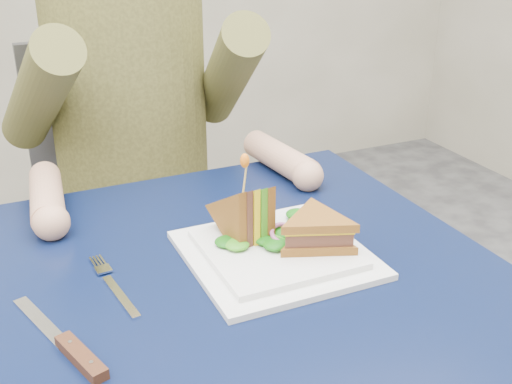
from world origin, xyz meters
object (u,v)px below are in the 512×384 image
diner (128,62)px  plate (276,252)px  table (238,313)px  sandwich_flat (317,231)px  chair (129,202)px  fork (114,286)px  knife (73,350)px  sandwich_upright (245,217)px

diner → plate: 0.61m
table → sandwich_flat: sandwich_flat is taller
chair → sandwich_flat: (0.12, -0.72, 0.23)m
diner → fork: (-0.18, -0.57, -0.18)m
plate → sandwich_flat: (0.05, -0.02, 0.04)m
diner → plate: diner is taller
sandwich_flat → knife: 0.38m
diner → knife: 0.75m
table → fork: bearing=173.6°
diner → plate: size_ratio=2.87×
diner → sandwich_upright: size_ratio=5.58×
chair → sandwich_flat: bearing=-80.6°
knife → sandwich_upright: bearing=27.6°
plate → fork: 0.24m
diner → knife: size_ratio=3.44×
fork → plate: bearing=-4.0°
fork → knife: size_ratio=0.83×
table → sandwich_upright: sandwich_upright is taller
table → knife: (-0.25, -0.10, 0.09)m
table → fork: size_ratio=4.18×
table → fork: (-0.18, 0.02, 0.08)m
table → plate: plate is taller
fork → chair: bearing=75.4°
sandwich_flat → knife: (-0.37, -0.08, -0.04)m
diner → table: bearing=-90.0°
diner → sandwich_upright: diner is taller
fork → knife: knife is taller
chair → fork: (-0.18, -0.68, 0.19)m
plate → sandwich_upright: size_ratio=1.95×
table → chair: size_ratio=0.81×
plate → sandwich_upright: bearing=124.0°
plate → fork: plate is taller
table → knife: 0.29m
diner → fork: size_ratio=4.15×
chair → sandwich_upright: 0.69m
fork → sandwich_upright: bearing=7.6°
fork → knife: bearing=-122.3°
chair → sandwich_upright: chair is taller
sandwich_flat → knife: sandwich_flat is taller
diner → sandwich_upright: 0.55m
knife → fork: bearing=57.7°
plate → sandwich_flat: sandwich_flat is taller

